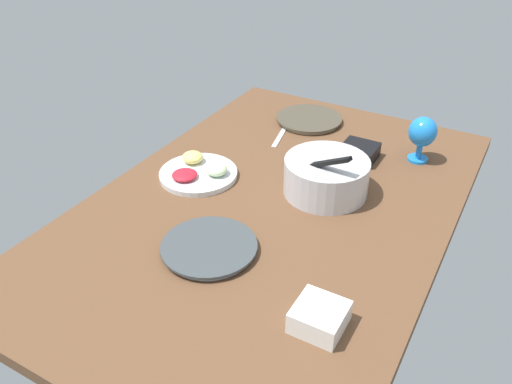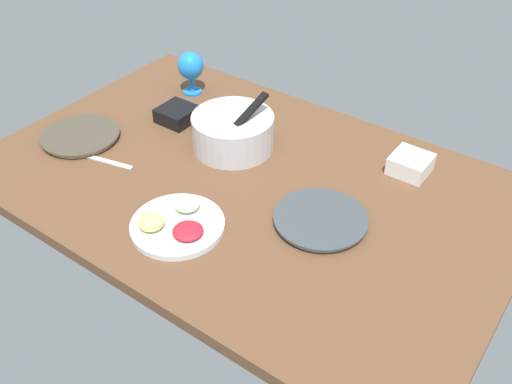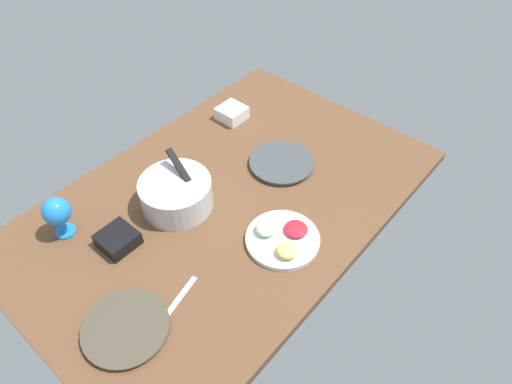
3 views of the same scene
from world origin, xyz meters
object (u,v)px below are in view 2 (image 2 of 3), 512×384
object	(u,v)px
square_bowl_white	(411,163)
fruit_platter	(177,223)
hurricane_glass_blue	(191,67)
dinner_plate_left	(81,136)
mixing_bowl	(233,131)
dinner_plate_right	(320,220)
square_bowl_black	(177,114)

from	to	relation	value
square_bowl_white	fruit_platter	bearing A→B (deg)	-123.54
hurricane_glass_blue	square_bowl_white	bearing A→B (deg)	0.59
dinner_plate_left	fruit_platter	bearing A→B (deg)	-14.45
mixing_bowl	fruit_platter	bearing A→B (deg)	-73.89
dinner_plate_right	square_bowl_black	world-z (taller)	square_bowl_black
fruit_platter	square_bowl_black	xyz separation A→B (cm)	(-37.83, 42.33, 1.15)
dinner_plate_right	square_bowl_white	bearing A→B (deg)	74.71
dinner_plate_right	hurricane_glass_blue	xyz separation A→B (cm)	(-77.83, 35.99, 9.40)
hurricane_glass_blue	square_bowl_white	distance (cm)	88.23
dinner_plate_left	mixing_bowl	xyz separation A→B (cm)	(44.75, 26.11, 5.25)
hurricane_glass_blue	square_bowl_white	world-z (taller)	hurricane_glass_blue
dinner_plate_right	mixing_bowl	world-z (taller)	mixing_bowl
dinner_plate_right	square_bowl_white	distance (cm)	38.30
dinner_plate_right	square_bowl_white	size ratio (longest dim) A/B	2.30
dinner_plate_left	square_bowl_white	size ratio (longest dim) A/B	2.28
square_bowl_white	hurricane_glass_blue	bearing A→B (deg)	-179.41
fruit_platter	square_bowl_white	xyz separation A→B (cm)	(40.96, 61.79, 1.50)
dinner_plate_right	dinner_plate_left	bearing A→B (deg)	-173.25
mixing_bowl	square_bowl_white	world-z (taller)	mixing_bowl
fruit_platter	mixing_bowl	bearing A→B (deg)	106.11
dinner_plate_right	hurricane_glass_blue	size ratio (longest dim) A/B	1.61
dinner_plate_left	square_bowl_black	bearing A→B (deg)	56.09
square_bowl_black	dinner_plate_right	bearing A→B (deg)	-14.23
fruit_platter	hurricane_glass_blue	bearing A→B (deg)	127.64
fruit_platter	hurricane_glass_blue	distance (cm)	77.40
dinner_plate_left	hurricane_glass_blue	distance (cm)	48.24
hurricane_glass_blue	square_bowl_white	xyz separation A→B (cm)	(87.92, 0.90, -7.29)
hurricane_glass_blue	square_bowl_white	size ratio (longest dim) A/B	1.42
fruit_platter	square_bowl_white	bearing A→B (deg)	56.46
square_bowl_white	dinner_plate_left	bearing A→B (deg)	-154.14
square_bowl_white	mixing_bowl	bearing A→B (deg)	-158.16
hurricane_glass_blue	dinner_plate_right	bearing A→B (deg)	-24.81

